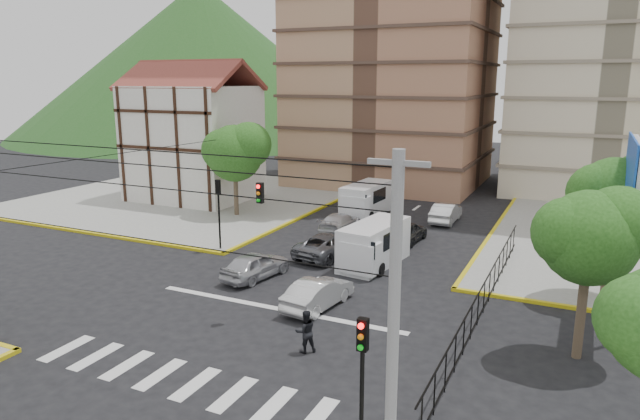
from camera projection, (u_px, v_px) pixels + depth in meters
The scene contains 24 objects.
ground at pixel (263, 318), 25.91m from camera, with size 160.00×160.00×0.00m, color black.
sidewalk_nw at pixel (187, 197), 51.85m from camera, with size 26.00×26.00×0.15m, color gray.
crosswalk_stripes at pixel (178, 379), 20.62m from camera, with size 12.00×2.40×0.01m, color silver.
stop_line at pixel (276, 308), 26.96m from camera, with size 13.00×0.40×0.01m, color silver.
tudor_building at pixel (193, 141), 50.26m from camera, with size 10.80×8.05×12.23m.
distant_hill at pixel (202, 60), 107.34m from camera, with size 70.00×70.00×28.00m, color #22551C.
park_fence at pixel (483, 316), 26.12m from camera, with size 0.10×22.50×1.66m, color black, non-canonical shape.
billboard at pixel (631, 192), 23.81m from camera, with size 0.36×6.20×8.10m.
tree_park_a at pixel (592, 234), 21.10m from camera, with size 4.41×3.60×6.83m.
tree_park_c at pixel (618, 194), 26.77m from camera, with size 4.65×3.80×7.25m.
tree_tudor at pixel (236, 151), 43.80m from camera, with size 5.39×4.40×7.43m.
traffic_light_se at pixel (362, 369), 15.09m from camera, with size 0.28×0.22×4.40m.
traffic_light_nw at pixel (219, 203), 35.33m from camera, with size 0.28×0.22×4.40m.
traffic_light_hanging at pixel (234, 199), 22.79m from camera, with size 18.00×9.12×0.92m.
utility_pole_se at pixel (393, 338), 13.16m from camera, with size 1.40×0.28×9.00m.
van_right_lane at pixel (372, 246), 32.84m from camera, with size 2.80×5.74×2.48m.
van_left_lane at pixel (365, 201), 44.91m from camera, with size 2.54×5.73×2.53m.
car_silver_front_left at pixel (256, 265), 30.92m from camera, with size 1.74×4.32×1.47m, color #BBBBC0.
car_white_front_right at pixel (318, 293), 26.95m from camera, with size 1.51×4.34×1.43m, color silver.
car_grey_mid_left at pixel (329, 245), 34.74m from camera, with size 2.42×5.25×1.46m, color #5B5D63.
car_silver_rear_left at pixel (340, 222), 40.37m from camera, with size 1.88×4.62×1.34m, color silver.
car_darkgrey_mid_right at pixel (407, 232), 37.74m from camera, with size 1.70×4.24×1.44m, color #27282A.
car_white_rear_right at pixel (446, 213), 43.01m from camera, with size 1.57×4.51×1.49m, color white.
pedestrian_crosswalk at pixel (305, 331), 22.50m from camera, with size 0.85×0.66×1.75m, color black.
Camera 1 is at (12.68, -20.71, 10.61)m, focal length 32.00 mm.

